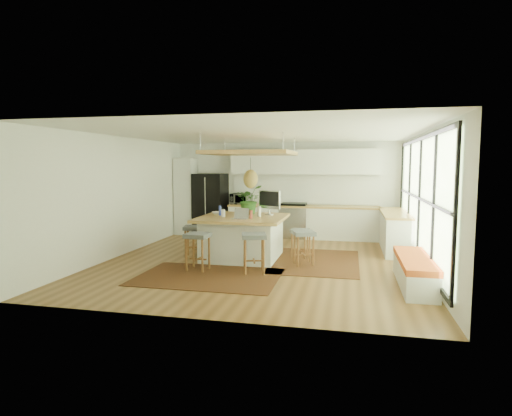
% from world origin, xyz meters
% --- Properties ---
extents(floor, '(7.00, 7.00, 0.00)m').
position_xyz_m(floor, '(0.00, 0.00, 0.00)').
color(floor, brown).
rests_on(floor, ground).
extents(ceiling, '(7.00, 7.00, 0.00)m').
position_xyz_m(ceiling, '(0.00, 0.00, 2.70)').
color(ceiling, white).
rests_on(ceiling, ground).
extents(wall_back, '(6.50, 0.00, 6.50)m').
position_xyz_m(wall_back, '(0.00, 3.50, 1.35)').
color(wall_back, silver).
rests_on(wall_back, ground).
extents(wall_front, '(6.50, 0.00, 6.50)m').
position_xyz_m(wall_front, '(0.00, -3.50, 1.35)').
color(wall_front, silver).
rests_on(wall_front, ground).
extents(wall_left, '(0.00, 7.00, 7.00)m').
position_xyz_m(wall_left, '(-3.25, 0.00, 1.35)').
color(wall_left, silver).
rests_on(wall_left, ground).
extents(wall_right, '(0.00, 7.00, 7.00)m').
position_xyz_m(wall_right, '(3.25, 0.00, 1.35)').
color(wall_right, silver).
rests_on(wall_right, ground).
extents(window_wall, '(0.10, 6.20, 2.60)m').
position_xyz_m(window_wall, '(3.22, 0.00, 1.40)').
color(window_wall, black).
rests_on(window_wall, wall_right).
extents(pantry, '(0.55, 0.60, 2.25)m').
position_xyz_m(pantry, '(-2.95, 3.18, 1.12)').
color(pantry, silver).
rests_on(pantry, floor).
extents(back_counter_base, '(4.20, 0.60, 0.88)m').
position_xyz_m(back_counter_base, '(0.55, 3.18, 0.44)').
color(back_counter_base, silver).
rests_on(back_counter_base, floor).
extents(back_counter_top, '(4.24, 0.64, 0.05)m').
position_xyz_m(back_counter_top, '(0.55, 3.18, 0.90)').
color(back_counter_top, '#A17739').
rests_on(back_counter_top, back_counter_base).
extents(backsplash, '(4.20, 0.02, 0.80)m').
position_xyz_m(backsplash, '(0.55, 3.48, 1.35)').
color(backsplash, white).
rests_on(backsplash, wall_back).
extents(upper_cabinets, '(4.20, 0.34, 0.70)m').
position_xyz_m(upper_cabinets, '(0.55, 3.32, 2.15)').
color(upper_cabinets, silver).
rests_on(upper_cabinets, wall_back).
extents(range, '(0.76, 0.62, 1.00)m').
position_xyz_m(range, '(0.30, 3.18, 0.50)').
color(range, '#A5A5AA').
rests_on(range, floor).
extents(right_counter_base, '(0.60, 2.50, 0.88)m').
position_xyz_m(right_counter_base, '(2.93, 2.00, 0.44)').
color(right_counter_base, silver).
rests_on(right_counter_base, floor).
extents(right_counter_top, '(0.64, 2.54, 0.05)m').
position_xyz_m(right_counter_top, '(2.93, 2.00, 0.90)').
color(right_counter_top, '#A17739').
rests_on(right_counter_top, right_counter_base).
extents(window_bench, '(0.52, 2.00, 0.50)m').
position_xyz_m(window_bench, '(2.95, -1.20, 0.25)').
color(window_bench, silver).
rests_on(window_bench, floor).
extents(ceiling_panel, '(1.86, 1.86, 0.80)m').
position_xyz_m(ceiling_panel, '(-0.30, 0.40, 2.05)').
color(ceiling_panel, '#A17739').
rests_on(ceiling_panel, ceiling).
extents(rug_near, '(2.60, 1.80, 0.01)m').
position_xyz_m(rug_near, '(-0.67, -1.43, 0.01)').
color(rug_near, black).
rests_on(rug_near, floor).
extents(rug_right, '(1.80, 2.60, 0.01)m').
position_xyz_m(rug_right, '(1.16, 0.27, 0.01)').
color(rug_right, black).
rests_on(rug_right, floor).
extents(fridge, '(0.95, 0.78, 1.81)m').
position_xyz_m(fridge, '(-2.18, 3.16, 0.93)').
color(fridge, black).
rests_on(fridge, floor).
extents(island, '(1.85, 1.85, 0.93)m').
position_xyz_m(island, '(-0.45, 0.26, 0.47)').
color(island, '#A17739').
rests_on(island, floor).
extents(stool_near_left, '(0.46, 0.46, 0.74)m').
position_xyz_m(stool_near_left, '(-1.03, -1.01, 0.35)').
color(stool_near_left, '#505458').
rests_on(stool_near_left, floor).
extents(stool_near_right, '(0.56, 0.56, 0.76)m').
position_xyz_m(stool_near_right, '(0.09, -0.95, 0.35)').
color(stool_near_right, '#505458').
rests_on(stool_near_right, floor).
extents(stool_right_front, '(0.54, 0.54, 0.71)m').
position_xyz_m(stool_right_front, '(0.95, -0.11, 0.35)').
color(stool_right_front, '#505458').
rests_on(stool_right_front, floor).
extents(stool_right_back, '(0.41, 0.41, 0.64)m').
position_xyz_m(stool_right_back, '(0.78, 0.59, 0.35)').
color(stool_right_back, '#505458').
rests_on(stool_right_back, floor).
extents(stool_left_side, '(0.49, 0.49, 0.70)m').
position_xyz_m(stool_left_side, '(-1.56, 0.15, 0.35)').
color(stool_left_side, '#505458').
rests_on(stool_left_side, floor).
extents(laptop, '(0.37, 0.39, 0.24)m').
position_xyz_m(laptop, '(-0.39, -0.20, 1.05)').
color(laptop, '#A5A5AA').
rests_on(laptop, island).
extents(monitor, '(0.64, 0.48, 0.56)m').
position_xyz_m(monitor, '(0.06, 0.73, 1.19)').
color(monitor, '#A5A5AA').
rests_on(monitor, island).
extents(microwave, '(0.62, 0.41, 0.39)m').
position_xyz_m(microwave, '(-1.23, 3.14, 1.12)').
color(microwave, '#A5A5AA').
rests_on(microwave, back_counter_top).
extents(island_plant, '(0.82, 0.85, 0.53)m').
position_xyz_m(island_plant, '(-0.41, 0.76, 1.19)').
color(island_plant, '#1E4C19').
rests_on(island_plant, island).
extents(island_bowl, '(0.28, 0.28, 0.05)m').
position_xyz_m(island_bowl, '(-1.15, 0.58, 0.96)').
color(island_bowl, beige).
rests_on(island_bowl, island).
extents(island_bottle_0, '(0.07, 0.07, 0.19)m').
position_xyz_m(island_bottle_0, '(-1.00, 0.36, 1.03)').
color(island_bottle_0, '#2C3DB1').
rests_on(island_bottle_0, island).
extents(island_bottle_1, '(0.07, 0.07, 0.19)m').
position_xyz_m(island_bottle_1, '(-0.85, 0.11, 1.03)').
color(island_bottle_1, silver).
rests_on(island_bottle_1, island).
extents(island_bottle_2, '(0.07, 0.07, 0.19)m').
position_xyz_m(island_bottle_2, '(-0.20, -0.04, 1.03)').
color(island_bottle_2, '#9F3E35').
rests_on(island_bottle_2, island).
extents(island_bottle_3, '(0.07, 0.07, 0.19)m').
position_xyz_m(island_bottle_3, '(-0.10, 0.31, 1.03)').
color(island_bottle_3, beige).
rests_on(island_bottle_3, island).
extents(island_bottle_4, '(0.07, 0.07, 0.19)m').
position_xyz_m(island_bottle_4, '(-0.65, 0.51, 1.03)').
color(island_bottle_4, '#688C54').
rests_on(island_bottle_4, island).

